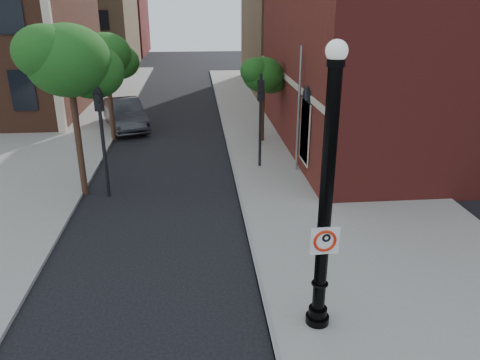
{
  "coord_description": "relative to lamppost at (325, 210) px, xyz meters",
  "views": [
    {
      "loc": [
        0.53,
        -9.33,
        7.18
      ],
      "look_at": [
        1.59,
        2.0,
        2.74
      ],
      "focal_mm": 35.0,
      "sensor_mm": 36.0,
      "label": 1
    }
  ],
  "objects": [
    {
      "name": "ground",
      "position": [
        -3.16,
        0.58,
        -2.99
      ],
      "size": [
        120.0,
        120.0,
        0.0
      ],
      "primitive_type": "plane",
      "color": "black",
      "rests_on": "ground"
    },
    {
      "name": "parked_car",
      "position": [
        -6.81,
        18.5,
        -2.13
      ],
      "size": [
        3.34,
        5.51,
        1.71
      ],
      "primitive_type": "imported",
      "rotation": [
        0.0,
        0.0,
        0.32
      ],
      "color": "#2F2F34",
      "rests_on": "ground"
    },
    {
      "name": "no_parking_sign",
      "position": [
        -0.01,
        -0.17,
        -0.63
      ],
      "size": [
        0.64,
        0.09,
        0.64
      ],
      "rotation": [
        0.0,
        0.0,
        0.04
      ],
      "color": "white",
      "rests_on": "ground"
    },
    {
      "name": "sidewalk_right",
      "position": [
        2.84,
        10.58,
        -2.93
      ],
      "size": [
        8.0,
        60.0,
        0.12
      ],
      "primitive_type": "cube",
      "color": "gray",
      "rests_on": "ground"
    },
    {
      "name": "utility_pole",
      "position": [
        1.64,
        10.29,
        -0.29
      ],
      "size": [
        0.11,
        0.11,
        5.4
      ],
      "primitive_type": "cylinder",
      "color": "#999999",
      "rests_on": "ground"
    },
    {
      "name": "street_tree_a",
      "position": [
        -7.04,
        8.64,
        2.06
      ],
      "size": [
        3.55,
        3.21,
        6.39
      ],
      "color": "#341F15",
      "rests_on": "ground"
    },
    {
      "name": "bg_building_red",
      "position": [
        -15.16,
        58.58,
        2.01
      ],
      "size": [
        12.0,
        12.0,
        10.0
      ],
      "primitive_type": "cube",
      "color": "maroon",
      "rests_on": "ground"
    },
    {
      "name": "bg_building_tan_b",
      "position": [
        12.84,
        30.58,
        4.01
      ],
      "size": [
        22.0,
        14.0,
        14.0
      ],
      "primitive_type": "cube",
      "color": "#967951",
      "rests_on": "ground"
    },
    {
      "name": "street_tree_b",
      "position": [
        -7.09,
        16.12,
        1.42
      ],
      "size": [
        3.1,
        2.81,
        5.59
      ],
      "color": "#341F15",
      "rests_on": "ground"
    },
    {
      "name": "lamppost",
      "position": [
        0.0,
        0.0,
        0.0
      ],
      "size": [
        0.55,
        0.55,
        6.48
      ],
      "color": "black",
      "rests_on": "ground"
    },
    {
      "name": "street_tree_c",
      "position": [
        0.78,
        14.97,
        0.51
      ],
      "size": [
        2.46,
        2.23,
        4.44
      ],
      "color": "#341F15",
      "rests_on": "ground"
    },
    {
      "name": "sidewalk_left",
      "position": [
        -12.16,
        18.58,
        -2.93
      ],
      "size": [
        10.0,
        50.0,
        0.12
      ],
      "primitive_type": "cube",
      "color": "gray",
      "rests_on": "ground"
    },
    {
      "name": "traffic_signal_left",
      "position": [
        -6.14,
        8.31,
        0.12
      ],
      "size": [
        0.3,
        0.38,
        4.61
      ],
      "rotation": [
        0.0,
        0.0,
        -0.05
      ],
      "color": "black",
      "rests_on": "ground"
    },
    {
      "name": "curb_edge",
      "position": [
        -1.11,
        10.58,
        -2.92
      ],
      "size": [
        0.1,
        60.0,
        0.14
      ],
      "primitive_type": "cube",
      "color": "gray",
      "rests_on": "ground"
    },
    {
      "name": "traffic_signal_right",
      "position": [
        0.11,
        10.94,
        -0.15
      ],
      "size": [
        0.28,
        0.35,
        4.21
      ],
      "rotation": [
        0.0,
        0.0,
        0.08
      ],
      "color": "black",
      "rests_on": "ground"
    },
    {
      "name": "bg_building_tan_a",
      "position": [
        -15.16,
        44.58,
        3.01
      ],
      "size": [
        12.0,
        12.0,
        12.0
      ],
      "primitive_type": "cube",
      "color": "#967951",
      "rests_on": "ground"
    }
  ]
}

